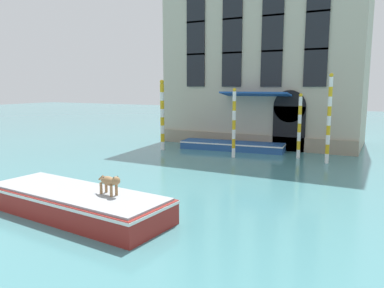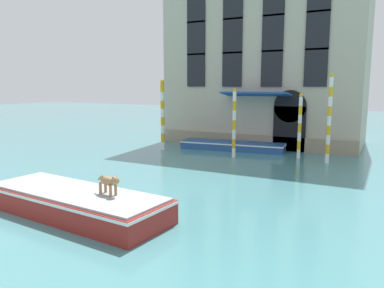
{
  "view_description": "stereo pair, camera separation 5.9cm",
  "coord_description": "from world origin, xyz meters",
  "px_view_note": "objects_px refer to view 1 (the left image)",
  "views": [
    {
      "loc": [
        10.65,
        -3.34,
        3.88
      ],
      "look_at": [
        2.7,
        11.83,
        1.2
      ],
      "focal_mm": 35.0,
      "sensor_mm": 36.0,
      "label": 1
    },
    {
      "loc": [
        10.7,
        -3.31,
        3.88
      ],
      "look_at": [
        2.7,
        11.83,
        1.2
      ],
      "focal_mm": 35.0,
      "sensor_mm": 36.0,
      "label": 2
    }
  ],
  "objects_px": {
    "mooring_pole_1": "(162,115)",
    "mooring_pole_3": "(329,119)",
    "boat_foreground": "(76,202)",
    "dog_on_deck": "(110,182)",
    "mooring_pole_0": "(234,123)",
    "boat_moored_near_palazzo": "(232,146)",
    "mooring_pole_2": "(299,126)"
  },
  "relations": [
    {
      "from": "mooring_pole_2",
      "to": "mooring_pole_0",
      "type": "bearing_deg",
      "value": -156.43
    },
    {
      "from": "mooring_pole_0",
      "to": "mooring_pole_1",
      "type": "relative_size",
      "value": 0.89
    },
    {
      "from": "dog_on_deck",
      "to": "mooring_pole_3",
      "type": "bearing_deg",
      "value": 81.08
    },
    {
      "from": "boat_moored_near_palazzo",
      "to": "mooring_pole_2",
      "type": "xyz_separation_m",
      "value": [
        4.15,
        -0.86,
        1.5
      ]
    },
    {
      "from": "dog_on_deck",
      "to": "mooring_pole_3",
      "type": "height_order",
      "value": "mooring_pole_3"
    },
    {
      "from": "boat_foreground",
      "to": "mooring_pole_0",
      "type": "bearing_deg",
      "value": 90.16
    },
    {
      "from": "boat_foreground",
      "to": "mooring_pole_1",
      "type": "xyz_separation_m",
      "value": [
        -3.85,
        11.09,
        1.73
      ]
    },
    {
      "from": "mooring_pole_0",
      "to": "mooring_pole_3",
      "type": "distance_m",
      "value": 4.82
    },
    {
      "from": "boat_moored_near_palazzo",
      "to": "mooring_pole_2",
      "type": "height_order",
      "value": "mooring_pole_2"
    },
    {
      "from": "dog_on_deck",
      "to": "boat_foreground",
      "type": "bearing_deg",
      "value": -162.36
    },
    {
      "from": "boat_foreground",
      "to": "mooring_pole_0",
      "type": "relative_size",
      "value": 1.69
    },
    {
      "from": "boat_moored_near_palazzo",
      "to": "mooring_pole_1",
      "type": "distance_m",
      "value": 4.64
    },
    {
      "from": "dog_on_deck",
      "to": "boat_moored_near_palazzo",
      "type": "xyz_separation_m",
      "value": [
        -1.34,
        12.94,
        -0.9
      ]
    },
    {
      "from": "mooring_pole_2",
      "to": "mooring_pole_3",
      "type": "xyz_separation_m",
      "value": [
        1.55,
        -0.63,
        0.5
      ]
    },
    {
      "from": "boat_moored_near_palazzo",
      "to": "mooring_pole_0",
      "type": "distance_m",
      "value": 2.94
    },
    {
      "from": "mooring_pole_0",
      "to": "boat_foreground",
      "type": "bearing_deg",
      "value": -94.57
    },
    {
      "from": "boat_moored_near_palazzo",
      "to": "boat_foreground",
      "type": "bearing_deg",
      "value": -96.03
    },
    {
      "from": "mooring_pole_0",
      "to": "mooring_pole_2",
      "type": "relative_size",
      "value": 1.08
    },
    {
      "from": "mooring_pole_0",
      "to": "mooring_pole_2",
      "type": "xyz_separation_m",
      "value": [
        3.19,
        1.39,
        -0.14
      ]
    },
    {
      "from": "mooring_pole_1",
      "to": "mooring_pole_3",
      "type": "relative_size",
      "value": 0.94
    },
    {
      "from": "mooring_pole_1",
      "to": "mooring_pole_2",
      "type": "distance_m",
      "value": 7.99
    },
    {
      "from": "boat_foreground",
      "to": "mooring_pole_2",
      "type": "xyz_separation_m",
      "value": [
        4.05,
        12.21,
        1.35
      ]
    },
    {
      "from": "boat_foreground",
      "to": "dog_on_deck",
      "type": "bearing_deg",
      "value": 10.45
    },
    {
      "from": "dog_on_deck",
      "to": "mooring_pole_3",
      "type": "xyz_separation_m",
      "value": [
        4.36,
        11.45,
        1.11
      ]
    },
    {
      "from": "dog_on_deck",
      "to": "mooring_pole_1",
      "type": "xyz_separation_m",
      "value": [
        -5.1,
        10.96,
        0.98
      ]
    },
    {
      "from": "boat_foreground",
      "to": "mooring_pole_0",
      "type": "xyz_separation_m",
      "value": [
        0.87,
        10.82,
        1.49
      ]
    },
    {
      "from": "mooring_pole_1",
      "to": "mooring_pole_3",
      "type": "distance_m",
      "value": 9.47
    },
    {
      "from": "boat_moored_near_palazzo",
      "to": "mooring_pole_1",
      "type": "relative_size",
      "value": 1.51
    },
    {
      "from": "boat_moored_near_palazzo",
      "to": "mooring_pole_0",
      "type": "bearing_deg",
      "value": -73.22
    },
    {
      "from": "dog_on_deck",
      "to": "mooring_pole_0",
      "type": "height_order",
      "value": "mooring_pole_0"
    },
    {
      "from": "mooring_pole_0",
      "to": "boat_moored_near_palazzo",
      "type": "bearing_deg",
      "value": 113.25
    },
    {
      "from": "boat_foreground",
      "to": "mooring_pole_3",
      "type": "xyz_separation_m",
      "value": [
        5.61,
        11.58,
        1.86
      ]
    }
  ]
}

